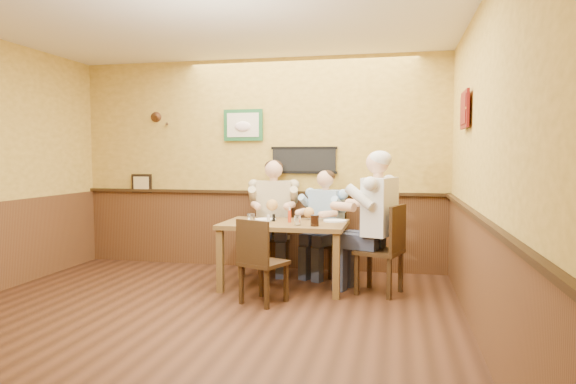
# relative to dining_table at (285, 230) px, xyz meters

# --- Properties ---
(room) EXTENTS (5.02, 5.03, 2.81)m
(room) POSITION_rel_dining_table_xyz_m (-0.44, -1.33, 1.03)
(room) COLOR #311A0E
(room) RESTS_ON ground
(dining_table) EXTENTS (1.40, 0.90, 0.75)m
(dining_table) POSITION_rel_dining_table_xyz_m (0.00, 0.00, 0.00)
(dining_table) COLOR brown
(dining_table) RESTS_ON ground
(chair_back_left) EXTENTS (0.49, 0.49, 0.91)m
(chair_back_left) POSITION_rel_dining_table_xyz_m (-0.31, 0.76, -0.20)
(chair_back_left) COLOR #352210
(chair_back_left) RESTS_ON ground
(chair_back_right) EXTENTS (0.51, 0.51, 0.83)m
(chair_back_right) POSITION_rel_dining_table_xyz_m (0.39, 0.67, -0.24)
(chair_back_right) COLOR #352210
(chair_back_right) RESTS_ON ground
(chair_right_end) EXTENTS (0.58, 0.58, 0.98)m
(chair_right_end) POSITION_rel_dining_table_xyz_m (1.07, -0.07, -0.17)
(chair_right_end) COLOR #352210
(chair_right_end) RESTS_ON ground
(chair_near_side) EXTENTS (0.53, 0.53, 0.87)m
(chair_near_side) POSITION_rel_dining_table_xyz_m (-0.07, -0.68, -0.22)
(chair_near_side) COLOR #352210
(chair_near_side) RESTS_ON ground
(diner_tan_shirt) EXTENTS (0.70, 0.70, 1.30)m
(diner_tan_shirt) POSITION_rel_dining_table_xyz_m (-0.31, 0.76, -0.01)
(diner_tan_shirt) COLOR beige
(diner_tan_shirt) RESTS_ON ground
(diner_blue_polo) EXTENTS (0.72, 0.72, 1.19)m
(diner_blue_polo) POSITION_rel_dining_table_xyz_m (0.39, 0.67, -0.06)
(diner_blue_polo) COLOR #8AAED0
(diner_blue_polo) RESTS_ON ground
(diner_white_elder) EXTENTS (0.82, 0.82, 1.40)m
(diner_white_elder) POSITION_rel_dining_table_xyz_m (1.07, -0.07, 0.04)
(diner_white_elder) COLOR silver
(diner_white_elder) RESTS_ON ground
(water_glass_left) EXTENTS (0.09, 0.09, 0.12)m
(water_glass_left) POSITION_rel_dining_table_xyz_m (-0.31, -0.29, 0.15)
(water_glass_left) COLOR white
(water_glass_left) RESTS_ON dining_table
(water_glass_mid) EXTENTS (0.09, 0.09, 0.11)m
(water_glass_mid) POSITION_rel_dining_table_xyz_m (0.19, -0.22, 0.15)
(water_glass_mid) COLOR white
(water_glass_mid) RESTS_ON dining_table
(cola_tumbler) EXTENTS (0.11, 0.11, 0.12)m
(cola_tumbler) POSITION_rel_dining_table_xyz_m (0.39, -0.25, 0.15)
(cola_tumbler) COLOR black
(cola_tumbler) RESTS_ON dining_table
(hot_sauce_bottle) EXTENTS (0.05, 0.05, 0.16)m
(hot_sauce_bottle) POSITION_rel_dining_table_xyz_m (0.06, -0.00, 0.17)
(hot_sauce_bottle) COLOR red
(hot_sauce_bottle) RESTS_ON dining_table
(salt_shaker) EXTENTS (0.04, 0.04, 0.09)m
(salt_shaker) POSITION_rel_dining_table_xyz_m (-0.18, -0.05, 0.13)
(salt_shaker) COLOR silver
(salt_shaker) RESTS_ON dining_table
(pepper_shaker) EXTENTS (0.04, 0.04, 0.08)m
(pepper_shaker) POSITION_rel_dining_table_xyz_m (-0.14, 0.04, 0.13)
(pepper_shaker) COLOR black
(pepper_shaker) RESTS_ON dining_table
(plate_far_left) EXTENTS (0.28, 0.28, 0.02)m
(plate_far_left) POSITION_rel_dining_table_xyz_m (-0.26, 0.14, 0.10)
(plate_far_left) COLOR white
(plate_far_left) RESTS_ON dining_table
(plate_far_right) EXTENTS (0.35, 0.35, 0.02)m
(plate_far_right) POSITION_rel_dining_table_xyz_m (0.56, 0.18, 0.10)
(plate_far_right) COLOR white
(plate_far_right) RESTS_ON dining_table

